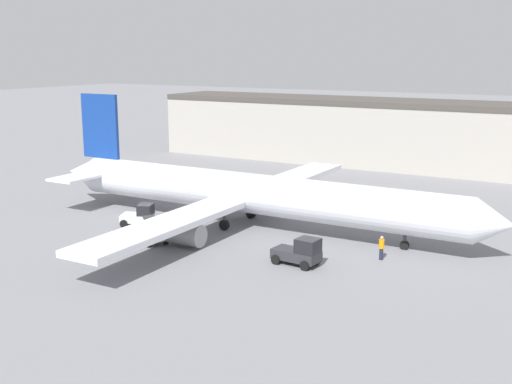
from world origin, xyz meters
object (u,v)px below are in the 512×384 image
Objects in this scene: ground_crew_worker at (381,247)px; belt_loader_truck at (154,231)px; pushback_tug at (140,215)px; baggage_tug at (300,252)px; airplane at (246,193)px.

ground_crew_worker is 18.10m from belt_loader_truck.
ground_crew_worker is 22.04m from pushback_tug.
pushback_tug is at bearing 175.60° from baggage_tug.
belt_loader_truck is (-17.34, -5.18, 0.07)m from ground_crew_worker.
belt_loader_truck is (-12.60, -1.02, 0.06)m from baggage_tug.
airplane is at bearing 145.02° from baggage_tug.
airplane is 14.45× the size of belt_loader_truck.
airplane is at bearing 7.59° from pushback_tug.
airplane reaches higher than belt_loader_truck.
ground_crew_worker is 6.30m from baggage_tug.
baggage_tug is at bearing -31.84° from pushback_tug.
belt_loader_truck reaches higher than ground_crew_worker.
belt_loader_truck is at bearing -112.22° from airplane.
airplane is 13.53× the size of pushback_tug.
airplane reaches higher than baggage_tug.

